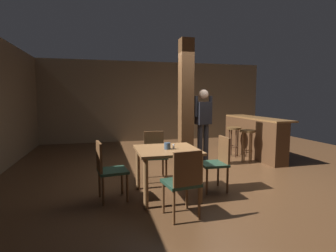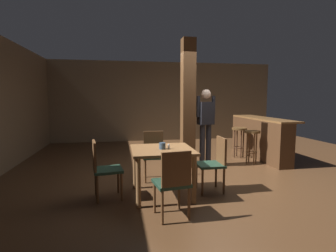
% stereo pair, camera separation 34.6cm
% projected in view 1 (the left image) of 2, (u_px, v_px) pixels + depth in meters
% --- Properties ---
extents(ground_plane, '(10.80, 10.80, 0.00)m').
position_uv_depth(ground_plane, '(203.00, 175.00, 5.26)').
color(ground_plane, '#4C301C').
extents(wall_back, '(8.00, 0.10, 2.80)m').
position_uv_depth(wall_back, '(157.00, 102.00, 9.44)').
color(wall_back, '#756047').
rests_on(wall_back, ground_plane).
extents(pillar, '(0.28, 0.28, 2.80)m').
position_uv_depth(pillar, '(186.00, 104.00, 5.74)').
color(pillar, brown).
rests_on(pillar, ground_plane).
extents(dining_table, '(0.95, 0.95, 0.75)m').
position_uv_depth(dining_table, '(167.00, 157.00, 4.08)').
color(dining_table, brown).
rests_on(dining_table, ground_plane).
extents(chair_south, '(0.47, 0.47, 0.89)m').
position_uv_depth(chair_south, '(183.00, 180.00, 3.29)').
color(chair_south, '#1E3828').
rests_on(chair_south, ground_plane).
extents(chair_west, '(0.48, 0.48, 0.89)m').
position_uv_depth(chair_west, '(107.00, 168.00, 3.88)').
color(chair_west, '#1E3828').
rests_on(chair_west, ground_plane).
extents(chair_east, '(0.43, 0.43, 0.89)m').
position_uv_depth(chair_east, '(217.00, 160.00, 4.33)').
color(chair_east, '#1E3828').
rests_on(chair_east, ground_plane).
extents(chair_north, '(0.44, 0.44, 0.89)m').
position_uv_depth(chair_north, '(155.00, 153.00, 4.94)').
color(chair_north, '#1E3828').
rests_on(chair_north, ground_plane).
extents(napkin_cup, '(0.10, 0.10, 0.10)m').
position_uv_depth(napkin_cup, '(167.00, 146.00, 4.02)').
color(napkin_cup, '#33475B').
rests_on(napkin_cup, dining_table).
extents(salt_shaker, '(0.03, 0.03, 0.08)m').
position_uv_depth(salt_shaker, '(174.00, 146.00, 4.04)').
color(salt_shaker, silver).
rests_on(salt_shaker, dining_table).
extents(standing_person, '(0.47, 0.27, 1.72)m').
position_uv_depth(standing_person, '(203.00, 122.00, 5.85)').
color(standing_person, black).
rests_on(standing_person, ground_plane).
extents(bar_counter, '(0.56, 2.38, 1.03)m').
position_uv_depth(bar_counter, '(253.00, 136.00, 6.88)').
color(bar_counter, brown).
rests_on(bar_counter, ground_plane).
extents(bar_stool_near, '(0.36, 0.36, 0.78)m').
position_uv_depth(bar_stool_near, '(247.00, 138.00, 6.23)').
color(bar_stool_near, '#4C3319').
rests_on(bar_stool_near, ground_plane).
extents(bar_stool_mid, '(0.38, 0.38, 0.77)m').
position_uv_depth(bar_stool_mid, '(234.00, 134.00, 6.85)').
color(bar_stool_mid, '#4C3319').
rests_on(bar_stool_mid, ground_plane).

